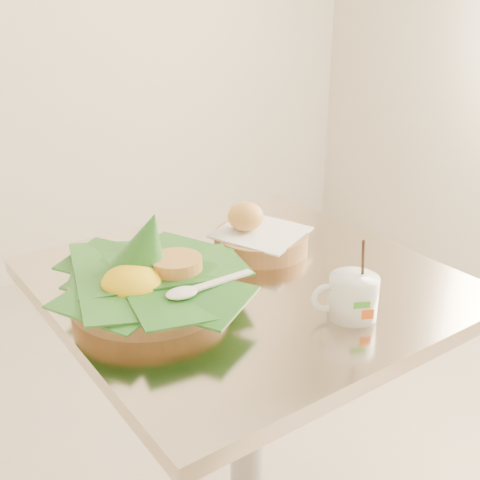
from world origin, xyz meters
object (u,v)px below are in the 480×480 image
bread_basket (258,237)px  rice_basket (149,277)px  cafe_table (247,375)px  coffee_mug (352,296)px

bread_basket → rice_basket: bearing=-162.8°
cafe_table → bread_basket: 0.28m
bread_basket → coffee_mug: (-0.01, -0.31, 0.01)m
rice_basket → bread_basket: rice_basket is taller
rice_basket → bread_basket: bearing=17.2°
rice_basket → coffee_mug: 0.34m
rice_basket → coffee_mug: (0.26, -0.22, -0.01)m
rice_basket → bread_basket: 0.29m
cafe_table → bread_basket: (0.09, 0.10, 0.25)m
rice_basket → cafe_table: bearing=-3.1°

